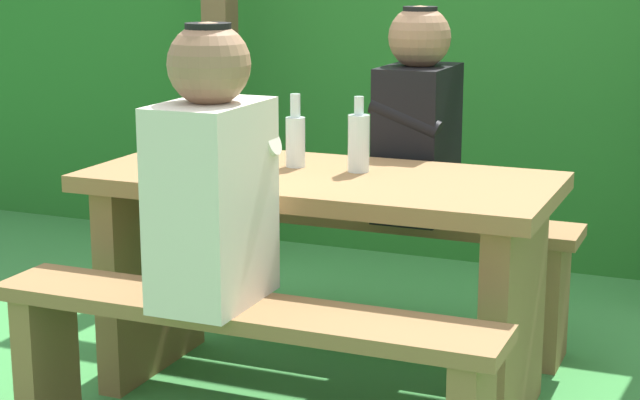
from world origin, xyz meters
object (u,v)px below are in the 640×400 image
bench_near (240,353)px  bench_far (379,250)px  cell_phone (217,169)px  drinking_glass (242,160)px  person_black_coat (418,122)px  person_white_shirt (212,176)px  picnic_table (320,246)px  bottle_left (359,141)px  bottle_right (295,138)px

bench_near → bench_far: size_ratio=1.00×
bench_near → cell_phone: 0.68m
bench_far → drinking_glass: bearing=-106.4°
bench_far → person_black_coat: 0.48m
person_white_shirt → person_black_coat: size_ratio=1.00×
bench_near → drinking_glass: bearing=115.2°
picnic_table → person_white_shirt: (-0.07, -0.54, 0.31)m
person_white_shirt → bottle_left: bearing=74.9°
drinking_glass → bottle_right: bottle_right is taller
person_black_coat → bottle_right: (-0.25, -0.47, -0.00)m
person_black_coat → drinking_glass: 0.74m
bench_far → cell_phone: bearing=-116.6°
picnic_table → bench_near: (0.00, -0.54, -0.15)m
picnic_table → bottle_left: (0.09, 0.08, 0.32)m
bottle_left → bottle_right: (-0.21, -0.00, -0.00)m
cell_phone → person_black_coat: bearing=41.0°
picnic_table → bench_far: size_ratio=1.00×
person_white_shirt → person_black_coat: 1.10m
bench_far → bottle_left: size_ratio=6.13×
bottle_right → picnic_table: bearing=-33.4°
bottle_left → bench_near: bearing=-98.6°
picnic_table → bench_far: picnic_table is taller
bench_near → cell_phone: size_ratio=10.00×
picnic_table → person_white_shirt: bearing=-97.7°
cell_phone → bench_near: bearing=-70.0°
bench_far → bottle_left: bottle_left is taller
picnic_table → drinking_glass: bearing=-147.4°
bench_far → bottle_right: (-0.11, -0.47, 0.47)m
bench_near → bench_far: bearing=90.0°
bottle_left → drinking_glass: bearing=-145.0°
picnic_table → bench_near: 0.56m
bottle_left → picnic_table: bearing=-140.6°
bench_far → bottle_left: 0.67m
person_black_coat → cell_phone: (-0.44, -0.61, -0.09)m
bottle_right → cell_phone: size_ratio=1.62×
bench_near → bottle_right: size_ratio=6.18×
person_black_coat → picnic_table: bearing=-103.9°
picnic_table → drinking_glass: (-0.20, -0.13, 0.27)m
person_white_shirt → bottle_right: 0.62m
bench_far → person_white_shirt: person_white_shirt is taller
bench_near → drinking_glass: 0.63m
bottle_right → bench_far: bearing=76.5°
picnic_table → drinking_glass: size_ratio=14.03×
picnic_table → bench_near: size_ratio=1.00×
bottle_left → cell_phone: (-0.40, -0.15, -0.09)m
picnic_table → person_black_coat: bearing=76.1°
picnic_table → drinking_glass: 0.36m
bottle_left → cell_phone: size_ratio=1.63×
drinking_glass → bottle_left: size_ratio=0.44×
bench_far → bench_near: bearing=-90.0°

